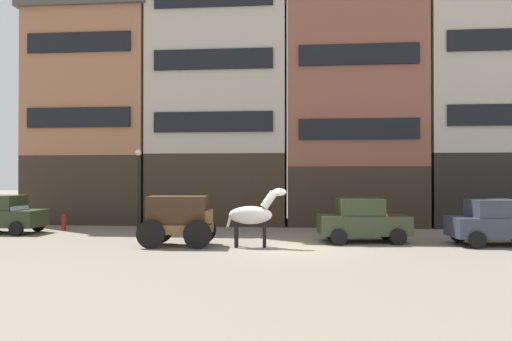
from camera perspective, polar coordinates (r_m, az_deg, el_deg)
name	(u,v)px	position (r m, az deg, el deg)	size (l,w,h in m)	color
ground_plane	(291,248)	(17.96, 4.33, -9.58)	(120.00, 120.00, 0.00)	slate
building_far_left	(99,116)	(29.99, -18.86, 6.44)	(7.56, 5.70, 12.78)	#33281E
building_center_left	(221,70)	(28.28, -4.36, 12.27)	(8.26, 5.70, 18.06)	#33281E
building_center_right	(352,89)	(27.86, 11.83, 9.84)	(7.96, 5.70, 15.56)	#33281E
building_far_right	(493,82)	(29.87, 27.26, 9.66)	(8.53, 5.70, 16.05)	black
cargo_wagon	(179,217)	(18.60, -9.50, -5.70)	(2.98, 1.66, 1.98)	brown
draft_horse	(253,215)	(18.08, -0.37, -5.46)	(2.35, 0.70, 2.30)	beige
sedan_dark	(362,220)	(19.93, 13.03, -6.02)	(3.86, 2.20, 1.83)	#2D3823
sedan_light	(497,222)	(20.93, 27.61, -5.71)	(3.82, 2.10, 1.83)	#333847
sedan_parked_curb	(4,214)	(25.45, -28.70, -4.76)	(3.77, 2.01, 1.83)	#2D3823
streetlamp_curbside	(138,178)	(24.40, -14.36, -0.86)	(0.32, 0.32, 4.12)	black
fire_hydrant_curbside	(64,222)	(25.38, -22.67, -5.90)	(0.24, 0.24, 0.83)	maroon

